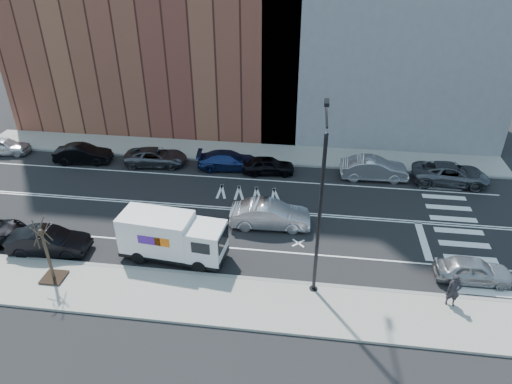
% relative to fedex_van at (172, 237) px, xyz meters
% --- Properties ---
extents(ground, '(120.00, 120.00, 0.00)m').
position_rel_fedex_van_xyz_m(ground, '(1.11, 5.60, -1.45)').
color(ground, black).
rests_on(ground, ground).
extents(sidewalk_near, '(44.00, 3.60, 0.15)m').
position_rel_fedex_van_xyz_m(sidewalk_near, '(1.11, -3.20, -1.38)').
color(sidewalk_near, gray).
rests_on(sidewalk_near, ground).
extents(sidewalk_far, '(44.00, 3.60, 0.15)m').
position_rel_fedex_van_xyz_m(sidewalk_far, '(1.11, 14.40, -1.38)').
color(sidewalk_far, gray).
rests_on(sidewalk_far, ground).
extents(curb_near, '(44.00, 0.25, 0.17)m').
position_rel_fedex_van_xyz_m(curb_near, '(1.11, -1.40, -1.37)').
color(curb_near, gray).
rests_on(curb_near, ground).
extents(curb_far, '(44.00, 0.25, 0.17)m').
position_rel_fedex_van_xyz_m(curb_far, '(1.11, 12.60, -1.37)').
color(curb_far, gray).
rests_on(curb_far, ground).
extents(crosswalk, '(3.00, 14.00, 0.01)m').
position_rel_fedex_van_xyz_m(crosswalk, '(17.11, 5.60, -1.45)').
color(crosswalk, white).
rests_on(crosswalk, ground).
extents(road_markings, '(40.00, 8.60, 0.01)m').
position_rel_fedex_van_xyz_m(road_markings, '(1.11, 5.60, -1.45)').
color(road_markings, white).
rests_on(road_markings, ground).
extents(bldg_brick, '(26.00, 10.00, 22.00)m').
position_rel_fedex_van_xyz_m(bldg_brick, '(-6.89, 21.20, 9.55)').
color(bldg_brick, brown).
rests_on(bldg_brick, ground).
extents(streetlight, '(0.44, 4.02, 9.34)m').
position_rel_fedex_van_xyz_m(streetlight, '(8.11, -1.31, 3.63)').
color(streetlight, black).
rests_on(streetlight, ground).
extents(street_tree, '(1.20, 1.20, 3.75)m').
position_rel_fedex_van_xyz_m(street_tree, '(-5.89, -2.80, -0.00)').
color(street_tree, black).
rests_on(street_tree, ground).
extents(fedex_van, '(6.22, 2.64, 2.77)m').
position_rel_fedex_van_xyz_m(fedex_van, '(0.00, 0.00, 0.00)').
color(fedex_van, black).
rests_on(fedex_van, ground).
extents(far_parked_a, '(4.29, 2.10, 1.41)m').
position_rel_fedex_van_xyz_m(far_parked_a, '(-18.09, 11.67, -0.75)').
color(far_parked_a, silver).
rests_on(far_parked_a, ground).
extents(far_parked_b, '(4.65, 2.06, 1.48)m').
position_rel_fedex_van_xyz_m(far_parked_b, '(-10.77, 11.00, -0.71)').
color(far_parked_b, black).
rests_on(far_parked_b, ground).
extents(far_parked_c, '(5.09, 2.71, 1.36)m').
position_rel_fedex_van_xyz_m(far_parked_c, '(-4.81, 11.37, -0.77)').
color(far_parked_c, '#4A4B51').
rests_on(far_parked_c, ground).
extents(far_parked_d, '(5.10, 2.53, 1.42)m').
position_rel_fedex_van_xyz_m(far_parked_d, '(1.11, 11.47, -0.74)').
color(far_parked_d, navy).
rests_on(far_parked_d, ground).
extents(far_parked_e, '(4.13, 2.01, 1.36)m').
position_rel_fedex_van_xyz_m(far_parked_e, '(4.31, 11.08, -0.77)').
color(far_parked_e, black).
rests_on(far_parked_e, ground).
extents(far_parked_f, '(5.11, 1.99, 1.66)m').
position_rel_fedex_van_xyz_m(far_parked_f, '(12.31, 11.30, -0.62)').
color(far_parked_f, '#AAA9AE').
rests_on(far_parked_f, ground).
extents(far_parked_g, '(5.59, 2.70, 1.53)m').
position_rel_fedex_van_xyz_m(far_parked_g, '(17.91, 11.33, -0.68)').
color(far_parked_g, '#4F5157').
rests_on(far_parked_g, ground).
extents(driving_sedan, '(5.15, 2.00, 1.67)m').
position_rel_fedex_van_xyz_m(driving_sedan, '(5.20, 3.93, -0.62)').
color(driving_sedan, silver).
rests_on(driving_sedan, ground).
extents(near_parked_rear_a, '(4.77, 1.99, 1.53)m').
position_rel_fedex_van_xyz_m(near_parked_rear_a, '(-7.33, -0.49, -0.69)').
color(near_parked_rear_a, black).
rests_on(near_parked_rear_a, ground).
extents(near_parked_front, '(4.05, 1.67, 1.38)m').
position_rel_fedex_van_xyz_m(near_parked_front, '(16.61, 0.21, -0.76)').
color(near_parked_front, '#A2A3A7').
rests_on(near_parked_front, ground).
extents(pedestrian, '(0.70, 0.49, 1.83)m').
position_rel_fedex_van_xyz_m(pedestrian, '(14.99, -2.01, -0.38)').
color(pedestrian, black).
rests_on(pedestrian, sidewalk_near).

